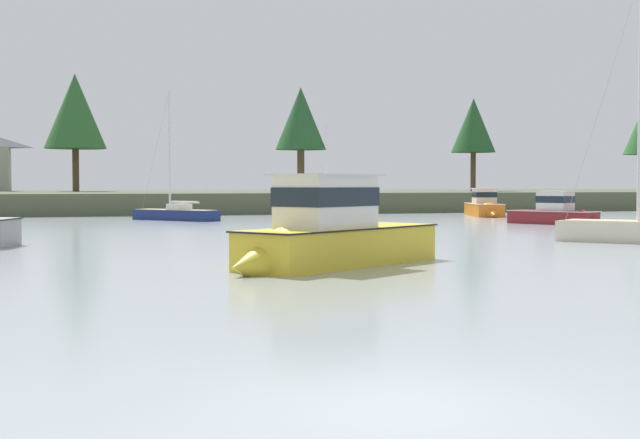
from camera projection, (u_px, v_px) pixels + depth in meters
ground_plane at (392, 403)px, 10.91m from camera, size 421.49×421.49×0.00m
far_shore_bank at (91, 200)px, 97.49m from camera, size 189.67×49.99×1.89m
sailboat_navy at (176, 217)px, 65.63m from camera, size 5.99×6.70×10.20m
cruiser_yellow at (325, 245)px, 28.70m from camera, size 9.03×7.21×5.46m
cruiser_orange at (485, 210)px, 73.68m from camera, size 4.20×8.02×4.17m
cruiser_maroon at (560, 217)px, 59.00m from camera, size 4.93×6.87×3.69m
shore_tree_center_left at (473, 126)px, 100.44m from camera, size 5.06×5.06×10.63m
shore_tree_center at (301, 119)px, 82.05m from camera, size 4.76×4.76×9.86m
shore_tree_far_right at (75, 112)px, 97.08m from camera, size 6.79×6.79×13.04m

